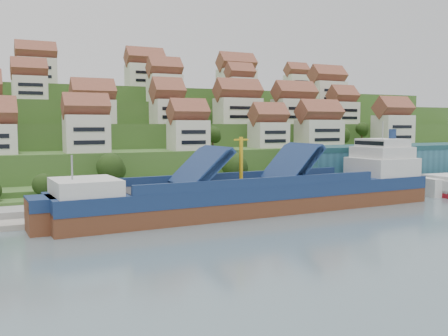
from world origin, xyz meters
TOP-DOWN VIEW (x-y plane):
  - ground at (0.00, 0.00)m, footprint 300.00×300.00m
  - quay at (20.00, 15.00)m, footprint 180.00×14.00m
  - hillside at (0.00, 103.55)m, footprint 260.00×128.00m
  - hillside_village at (7.56, 60.98)m, footprint 156.23×63.74m
  - hillside_trees at (0.49, 44.88)m, footprint 141.63×62.53m
  - warehouse at (52.00, 17.00)m, footprint 60.00×15.00m
  - flagpole at (18.11, 10.00)m, footprint 1.28×0.16m
  - cargo_ship at (3.02, 0.47)m, footprint 83.23×16.09m

SIDE VIEW (x-z plane):
  - ground at x=0.00m, z-range 0.00..0.00m
  - quay at x=20.00m, z-range 0.00..2.20m
  - cargo_ship at x=3.02m, z-range -5.75..12.68m
  - flagpole at x=18.11m, z-range 2.88..10.88m
  - warehouse at x=52.00m, z-range 2.20..12.20m
  - hillside at x=0.00m, z-range -4.84..26.16m
  - hillside_trees at x=0.49m, z-range 1.01..31.73m
  - hillside_village at x=7.56m, z-range 10.22..38.63m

